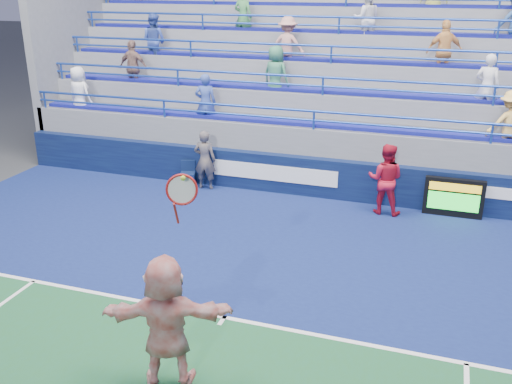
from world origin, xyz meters
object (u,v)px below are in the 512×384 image
(serve_speed_board, at_px, (454,198))
(ball_girl, at_px, (385,179))
(tennis_player, at_px, (166,322))
(line_judge, at_px, (205,160))
(judge_chair, at_px, (188,178))

(serve_speed_board, height_order, ball_girl, ball_girl)
(tennis_player, height_order, ball_girl, tennis_player)
(serve_speed_board, distance_m, tennis_player, 8.97)
(tennis_player, height_order, line_judge, tennis_player)
(serve_speed_board, bearing_deg, ball_girl, -168.99)
(judge_chair, height_order, ball_girl, ball_girl)
(ball_girl, bearing_deg, line_judge, -0.09)
(tennis_player, distance_m, line_judge, 8.41)
(judge_chair, bearing_deg, line_judge, -1.85)
(serve_speed_board, relative_size, judge_chair, 1.97)
(line_judge, bearing_deg, tennis_player, 103.70)
(tennis_player, relative_size, line_judge, 1.94)
(serve_speed_board, relative_size, tennis_player, 0.44)
(line_judge, relative_size, ball_girl, 0.93)
(ball_girl, bearing_deg, judge_chair, -0.03)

